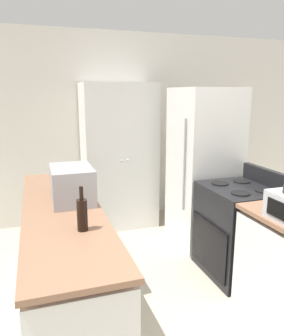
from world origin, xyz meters
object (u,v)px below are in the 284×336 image
object	(u,v)px
wine_bottle	(82,214)
pantry_cabinet	(119,156)
stove	(238,230)
microwave	(72,184)
refrigerator	(204,168)

from	to	relation	value
wine_bottle	pantry_cabinet	bearing A→B (deg)	69.59
stove	microwave	size ratio (longest dim) A/B	2.21
refrigerator	microwave	xyz separation A→B (m)	(-1.61, -0.68, 0.12)
pantry_cabinet	microwave	size ratio (longest dim) A/B	4.02
refrigerator	microwave	world-z (taller)	refrigerator
pantry_cabinet	wine_bottle	distance (m)	2.28
pantry_cabinet	refrigerator	xyz separation A→B (m)	(0.82, -0.83, -0.03)
pantry_cabinet	stove	world-z (taller)	pantry_cabinet
pantry_cabinet	refrigerator	world-z (taller)	pantry_cabinet
pantry_cabinet	stove	size ratio (longest dim) A/B	1.82
stove	wine_bottle	bearing A→B (deg)	-161.49
stove	wine_bottle	xyz separation A→B (m)	(-1.60, -0.54, 0.55)
refrigerator	microwave	bearing A→B (deg)	-157.04
stove	refrigerator	world-z (taller)	refrigerator
refrigerator	microwave	size ratio (longest dim) A/B	3.87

